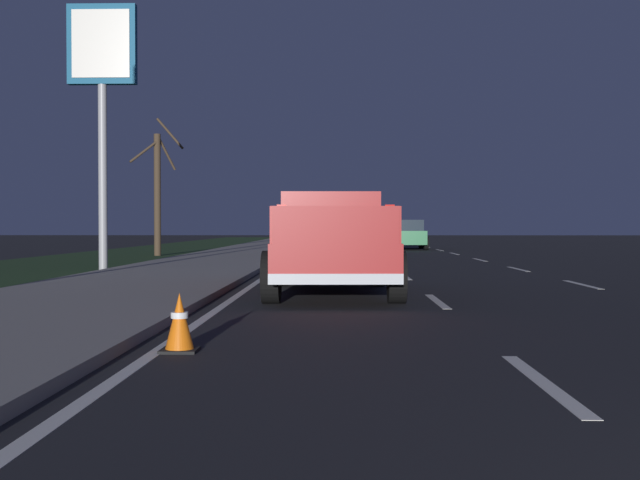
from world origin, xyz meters
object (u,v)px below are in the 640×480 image
object	(u,v)px
gas_price_sign	(102,70)
pickup_truck	(331,243)
sedan_tan	(332,238)
sedan_green	(406,234)
bare_tree_far	(158,190)
sedan_red	(340,235)
traffic_cone_near	(180,323)

from	to	relation	value
gas_price_sign	pickup_truck	bearing A→B (deg)	-137.02
sedan_tan	gas_price_sign	bearing A→B (deg)	141.18
sedan_green	bare_tree_far	xyz separation A→B (m)	(-8.98, 11.03, 1.94)
bare_tree_far	sedan_tan	bearing A→B (deg)	-109.95
pickup_truck	sedan_red	size ratio (longest dim) A/B	1.23
sedan_tan	bare_tree_far	size ratio (longest dim) A/B	0.78
pickup_truck	sedan_red	distance (m)	25.41
pickup_truck	sedan_red	bearing A→B (deg)	-0.48
gas_price_sign	sedan_red	bearing A→B (deg)	-19.61
gas_price_sign	sedan_tan	bearing A→B (deg)	-38.82
traffic_cone_near	bare_tree_far	bearing A→B (deg)	13.75
sedan_red	bare_tree_far	world-z (taller)	bare_tree_far
pickup_truck	sedan_green	distance (m)	26.53
gas_price_sign	bare_tree_far	size ratio (longest dim) A/B	1.29
bare_tree_far	sedan_green	bearing A→B (deg)	-50.85
sedan_red	traffic_cone_near	xyz separation A→B (m)	(-32.26, 1.62, -0.50)
pickup_truck	sedan_tan	size ratio (longest dim) A/B	1.24
sedan_green	gas_price_sign	size ratio (longest dim) A/B	0.60
sedan_red	bare_tree_far	distance (m)	11.24
gas_price_sign	traffic_cone_near	bearing A→B (deg)	-160.05
pickup_truck	sedan_green	world-z (taller)	pickup_truck
sedan_red	bare_tree_far	xyz separation A→B (m)	(-8.11, 7.53, 1.94)
sedan_tan	sedan_red	bearing A→B (deg)	-1.69
pickup_truck	sedan_tan	distance (m)	14.68
gas_price_sign	bare_tree_far	xyz separation A→B (m)	(10.43, 0.93, -2.81)
pickup_truck	sedan_green	xyz separation A→B (m)	(26.27, -3.70, -0.13)
sedan_red	bare_tree_far	bearing A→B (deg)	137.10
pickup_truck	gas_price_sign	bearing A→B (deg)	42.98
pickup_truck	bare_tree_far	distance (m)	18.87
sedan_red	sedan_tan	bearing A→B (deg)	178.31
sedan_green	bare_tree_far	size ratio (longest dim) A/B	0.78
sedan_tan	traffic_cone_near	xyz separation A→B (m)	(-21.53, 1.31, -0.50)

